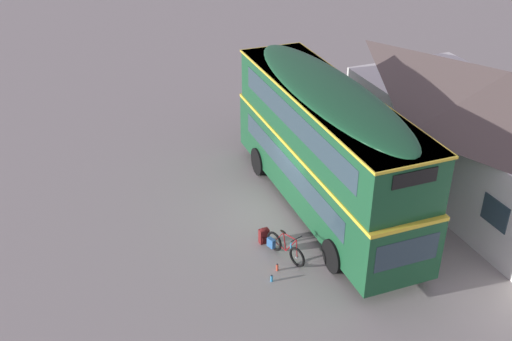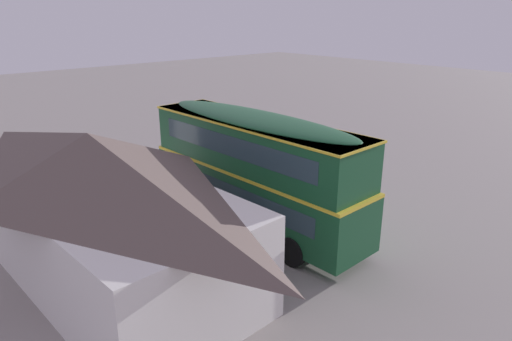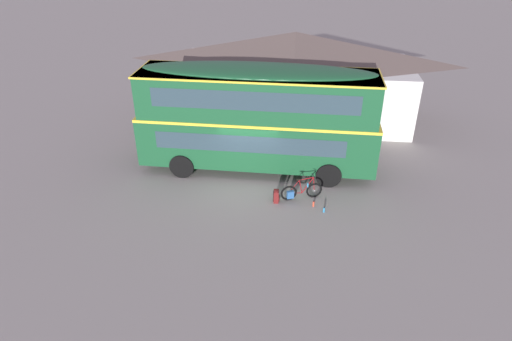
% 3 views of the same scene
% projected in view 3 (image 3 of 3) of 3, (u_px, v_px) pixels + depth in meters
% --- Properties ---
extents(ground_plane, '(120.00, 120.00, 0.00)m').
position_uv_depth(ground_plane, '(248.00, 181.00, 19.65)').
color(ground_plane, gray).
extents(double_decker_bus, '(10.42, 2.77, 4.79)m').
position_uv_depth(double_decker_bus, '(258.00, 115.00, 19.33)').
color(double_decker_bus, black).
rests_on(double_decker_bus, ground).
extents(touring_bicycle, '(1.68, 0.82, 1.03)m').
position_uv_depth(touring_bicycle, '(300.00, 191.00, 18.18)').
color(touring_bicycle, black).
rests_on(touring_bicycle, ground).
extents(backpack_on_ground, '(0.28, 0.34, 0.56)m').
position_uv_depth(backpack_on_ground, '(276.00, 196.00, 18.06)').
color(backpack_on_ground, maroon).
rests_on(backpack_on_ground, ground).
extents(water_bottle_red_squeeze, '(0.08, 0.08, 0.25)m').
position_uv_depth(water_bottle_red_squeeze, '(314.00, 204.00, 17.85)').
color(water_bottle_red_squeeze, '#D84C33').
rests_on(water_bottle_red_squeeze, ground).
extents(water_bottle_blue_sports, '(0.08, 0.08, 0.23)m').
position_uv_depth(water_bottle_blue_sports, '(324.00, 210.00, 17.50)').
color(water_bottle_blue_sports, '#338CBF').
rests_on(water_bottle_blue_sports, ground).
extents(pub_building, '(13.12, 5.97, 4.88)m').
position_uv_depth(pub_building, '(294.00, 76.00, 24.55)').
color(pub_building, silver).
rests_on(pub_building, ground).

